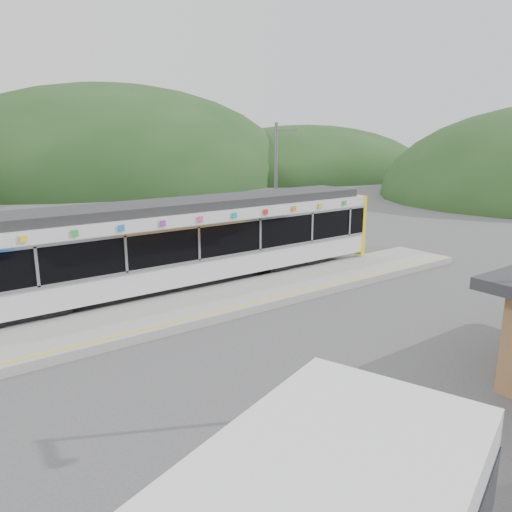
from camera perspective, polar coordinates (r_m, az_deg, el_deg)
ground at (r=16.77m, az=1.94°, el=-8.60°), size 120.00×120.00×0.00m
hills at (r=24.41m, az=5.59°, el=-1.51°), size 146.00×149.00×26.00m
platform at (r=19.24m, az=-4.20°, el=-5.19°), size 26.00×3.20×0.30m
yellow_line at (r=18.17m, az=-2.00°, el=-5.80°), size 26.00×0.10×0.01m
train at (r=20.72m, az=-9.76°, el=1.51°), size 20.44×3.01×3.74m
catenary_mast_east at (r=26.72m, az=2.33°, el=7.82°), size 0.18×1.80×7.00m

